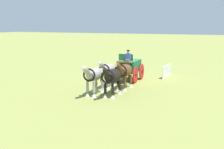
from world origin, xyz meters
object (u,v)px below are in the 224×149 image
Objects in this scene: draft_horse_rear_near at (124,71)px; draft_horse_rear_off at (108,71)px; draft_horse_lead_near at (112,77)px; draft_horse_lead_off at (94,76)px; show_wagon at (130,67)px.

draft_horse_rear_off is at bearing -84.87° from draft_horse_rear_near.
draft_horse_lead_near is at bearing 4.21° from draft_horse_rear_near.
draft_horse_rear_near is at bearing 157.78° from draft_horse_lead_off.
draft_horse_lead_off reaches higher than draft_horse_rear_near.
draft_horse_rear_off is 0.95× the size of draft_horse_lead_off.
show_wagon is 3.49m from draft_horse_rear_off.
draft_horse_rear_off is (3.47, -0.40, 0.13)m from show_wagon.
draft_horse_lead_near is at bearing 10.33° from show_wagon.
draft_horse_lead_near is at bearing 94.78° from draft_horse_lead_off.
show_wagon reaches higher than draft_horse_lead_off.
draft_horse_lead_off reaches higher than draft_horse_lead_near.
draft_horse_lead_off is at bearing 4.21° from draft_horse_rear_off.
draft_horse_rear_off is 2.59m from draft_horse_lead_off.
draft_horse_rear_near is at bearing 95.13° from draft_horse_rear_off.
draft_horse_rear_near is 1.03× the size of draft_horse_lead_near.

